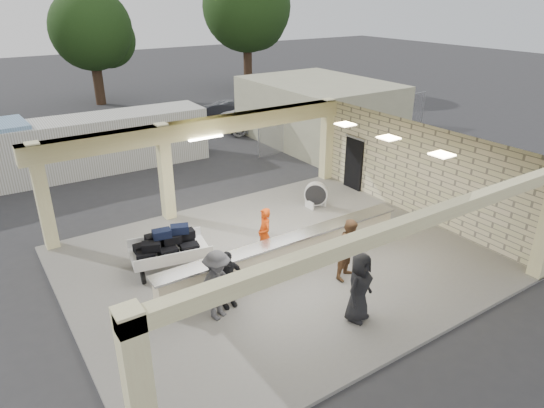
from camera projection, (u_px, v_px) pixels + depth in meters
ground at (277, 263)px, 14.77m from camera, size 120.00×120.00×0.00m
pavilion at (271, 214)px, 14.84m from camera, size 12.01×10.00×3.55m
baggage_counter at (287, 253)px, 14.15m from camera, size 8.20×0.58×0.98m
luggage_cart at (168, 247)px, 14.05m from camera, size 2.44×1.76×1.30m
drum_fan at (316, 194)px, 18.21m from camera, size 0.84×0.82×0.98m
baggage_handler at (265, 234)px, 14.49m from camera, size 0.46×0.67×1.67m
passenger_a at (350, 249)px, 13.56m from camera, size 0.94×0.61×1.79m
passenger_b at (227, 279)px, 12.31m from camera, size 0.95×0.38×1.60m
passenger_c at (217, 285)px, 11.83m from camera, size 1.27×0.79×1.86m
passenger_d at (359, 287)px, 11.77m from camera, size 0.97×0.64×1.84m
car_white_a at (264, 118)px, 28.66m from camera, size 5.45×3.69×1.42m
car_white_b at (307, 108)px, 31.34m from camera, size 4.79×3.02×1.42m
car_dark at (235, 114)px, 29.61m from camera, size 4.19×4.12×1.45m
container_white at (81, 146)px, 21.76m from camera, size 11.50×2.62×2.48m
fence at (350, 121)px, 26.78m from camera, size 12.06×0.06×2.03m
tree_mid at (95, 32)px, 33.89m from camera, size 6.00×5.60×8.00m
tree_right at (249, 10)px, 38.70m from camera, size 7.20×7.00×10.00m
adjacent_building at (318, 111)px, 26.56m from camera, size 6.00×8.00×3.20m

